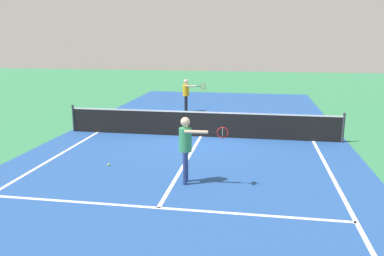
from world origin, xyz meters
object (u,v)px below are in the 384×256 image
object	(u,v)px
net	(201,124)
player_far	(187,92)
tennis_ball_near_net	(189,145)
player_near	(187,142)
tennis_ball_mid_court	(109,165)

from	to	relation	value
net	player_far	world-z (taller)	player_far
player_far	tennis_ball_near_net	size ratio (longest dim) A/B	24.77
net	player_far	xyz separation A→B (m)	(-1.44, 4.91, 0.52)
player_near	player_far	xyz separation A→B (m)	(-1.78, 9.74, -0.06)
player_far	tennis_ball_mid_court	bearing A→B (deg)	-94.64
net	player_near	bearing A→B (deg)	-85.95
net	tennis_ball_near_net	distance (m)	1.42
player_far	tennis_ball_near_net	distance (m)	6.43
player_near	tennis_ball_near_net	world-z (taller)	player_near
player_far	tennis_ball_near_net	bearing A→B (deg)	-79.01
player_near	tennis_ball_near_net	size ratio (longest dim) A/B	26.10
net	tennis_ball_mid_court	bearing A→B (deg)	-119.23
net	player_far	distance (m)	5.15
tennis_ball_near_net	net	bearing A→B (deg)	80.31
tennis_ball_near_net	player_far	bearing A→B (deg)	100.99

